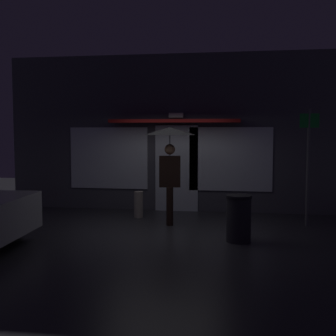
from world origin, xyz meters
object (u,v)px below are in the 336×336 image
Objects in this scene: street_sign_post at (308,160)px; sidewalk_bollard at (139,205)px; trash_bin at (239,218)px; person_with_umbrella at (170,149)px.

sidewalk_bollard is at bearing 174.85° from street_sign_post.
sidewalk_bollard is 3.05m from trash_bin.
street_sign_post is 2.89× the size of trash_bin.
person_with_umbrella is 2.33m from trash_bin.
person_with_umbrella is 1.71m from sidewalk_bollard.
trash_bin is at bearing -132.43° from street_sign_post.
person_with_umbrella is 2.45× the size of trash_bin.
street_sign_post is 4.04× the size of sidewalk_bollard.
person_with_umbrella is at bearing 138.87° from trash_bin.
sidewalk_bollard is at bearing -44.78° from person_with_umbrella.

